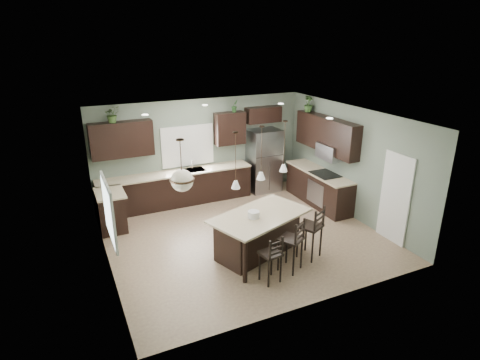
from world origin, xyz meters
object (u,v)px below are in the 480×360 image
(refrigerator, at_px, (264,160))
(bar_stool_right, at_px, (310,232))
(bar_stool_left, at_px, (270,259))
(kitchen_island, at_px, (260,234))
(plant_back_left, at_px, (112,114))
(serving_dish, at_px, (254,214))
(bar_stool_center, at_px, (290,245))

(refrigerator, relative_size, bar_stool_right, 1.58)
(bar_stool_right, bearing_deg, refrigerator, 49.56)
(bar_stool_left, bearing_deg, bar_stool_right, 12.08)
(kitchen_island, xyz_separation_m, bar_stool_left, (-0.29, -0.98, 0.03))
(bar_stool_right, relative_size, plant_back_left, 2.85)
(plant_back_left, bearing_deg, serving_dish, -58.77)
(bar_stool_left, xyz_separation_m, plant_back_left, (-2.00, 4.38, 2.12))
(bar_stool_left, xyz_separation_m, bar_stool_right, (1.17, 0.44, 0.10))
(refrigerator, height_order, serving_dish, refrigerator)
(refrigerator, distance_m, serving_dish, 3.90)
(kitchen_island, xyz_separation_m, bar_stool_right, (0.89, -0.54, 0.12))
(bar_stool_left, height_order, bar_stool_right, bar_stool_right)
(refrigerator, distance_m, bar_stool_center, 4.37)
(bar_stool_center, bearing_deg, plant_back_left, 91.33)
(refrigerator, height_order, bar_stool_left, refrigerator)
(kitchen_island, relative_size, bar_stool_left, 2.10)
(serving_dish, distance_m, bar_stool_center, 0.96)
(serving_dish, bearing_deg, bar_stool_center, -57.85)
(serving_dish, relative_size, bar_stool_center, 0.21)
(bar_stool_right, bearing_deg, serving_dish, 129.89)
(kitchen_island, distance_m, bar_stool_center, 0.84)
(kitchen_island, height_order, bar_stool_right, bar_stool_right)
(bar_stool_center, relative_size, plant_back_left, 2.72)
(kitchen_island, distance_m, bar_stool_right, 1.04)
(refrigerator, height_order, bar_stool_center, refrigerator)
(refrigerator, height_order, bar_stool_right, refrigerator)
(bar_stool_left, relative_size, bar_stool_center, 0.88)
(bar_stool_left, bearing_deg, plant_back_left, 106.15)
(kitchen_island, bearing_deg, bar_stool_left, -126.03)
(kitchen_island, bearing_deg, refrigerator, 41.25)
(serving_dish, xyz_separation_m, bar_stool_right, (1.07, -0.47, -0.41))
(refrigerator, relative_size, serving_dish, 7.71)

